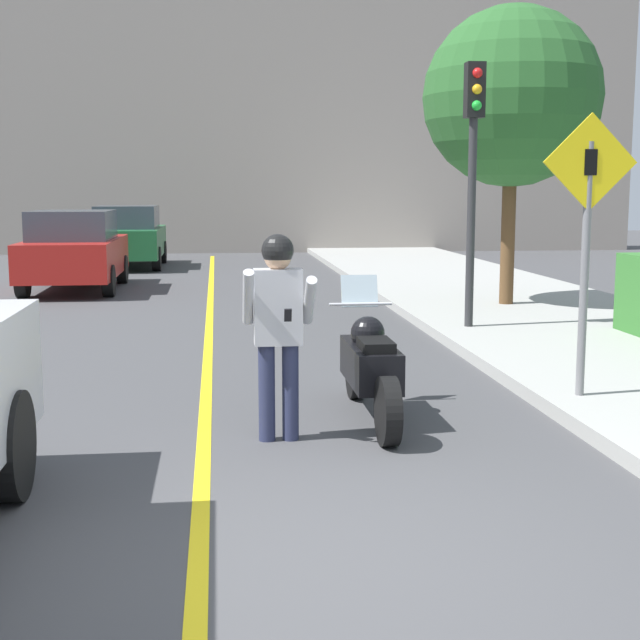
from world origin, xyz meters
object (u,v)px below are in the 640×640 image
crossing_sign (587,228)px  parked_car_red (75,250)px  traffic_light (473,145)px  street_tree (512,98)px  motorcycle (370,367)px  parked_car_green (128,236)px  person_biker (278,315)px

crossing_sign → parked_car_red: crossing_sign is taller
traffic_light → street_tree: (1.37, 2.48, 0.91)m
motorcycle → traffic_light: (2.23, 4.49, 2.24)m
parked_car_green → person_biker: bearing=-80.6°
crossing_sign → street_tree: (1.54, 6.85, 1.89)m
street_tree → motorcycle: bearing=-117.4°
crossing_sign → parked_car_green: bearing=109.2°
motorcycle → parked_car_green: parked_car_green is taller
person_biker → traffic_light: bearing=58.5°
parked_car_red → motorcycle: bearing=-68.9°
parked_car_red → parked_car_green: bearing=84.2°
parked_car_green → traffic_light: bearing=-64.2°
motorcycle → street_tree: street_tree is taller
traffic_light → parked_car_red: traffic_light is taller
motorcycle → person_biker: person_biker is taller
person_biker → parked_car_red: 12.37m
parked_car_red → parked_car_green: 5.68m
person_biker → parked_car_red: (-3.47, 11.87, -0.22)m
traffic_light → parked_car_green: traffic_light is taller
street_tree → parked_car_green: size_ratio=1.19×
traffic_light → street_tree: 2.98m
traffic_light → street_tree: street_tree is taller
motorcycle → street_tree: (3.61, 6.97, 3.15)m
crossing_sign → street_tree: 7.28m
person_biker → street_tree: street_tree is taller
parked_car_red → parked_car_green: same height
motorcycle → crossing_sign: size_ratio=0.86×
person_biker → crossing_sign: bearing=13.6°
crossing_sign → traffic_light: size_ratio=0.72×
motorcycle → person_biker: bearing=-145.6°
person_biker → parked_car_green: 17.76m
motorcycle → parked_car_green: size_ratio=0.55×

